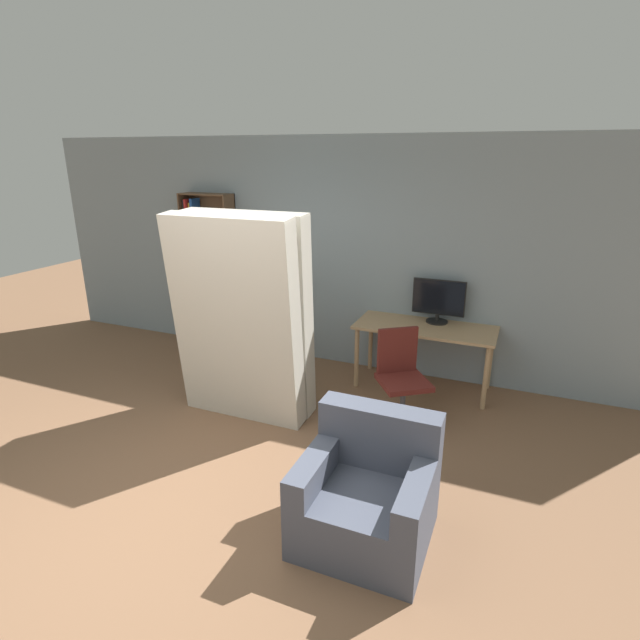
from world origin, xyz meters
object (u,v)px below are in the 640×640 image
at_px(monitor, 438,300).
at_px(armchair, 368,494).
at_px(mattress_far, 251,314).
at_px(office_chair, 401,387).
at_px(mattress_near, 236,322).
at_px(bookshelf, 208,276).

relative_size(monitor, armchair, 0.67).
bearing_deg(armchair, mattress_far, 141.47).
height_order(office_chair, mattress_near, mattress_near).
distance_m(monitor, armchair, 2.68).
xyz_separation_m(monitor, mattress_near, (-1.60, -1.56, 0.03)).
relative_size(mattress_near, armchair, 2.36).
height_order(monitor, office_chair, monitor).
relative_size(bookshelf, armchair, 2.38).
bearing_deg(monitor, armchair, -89.25).
relative_size(mattress_far, armchair, 2.36).
distance_m(office_chair, bookshelf, 3.14).
bearing_deg(mattress_near, mattress_far, 90.00).
bearing_deg(mattress_far, monitor, 39.04).
distance_m(office_chair, mattress_near, 1.69).
bearing_deg(bookshelf, monitor, -0.70).
xyz_separation_m(bookshelf, mattress_near, (1.43, -1.60, 0.05)).
bearing_deg(mattress_near, bookshelf, 131.74).
relative_size(monitor, mattress_near, 0.28).
bearing_deg(office_chair, bookshelf, 159.79).
relative_size(office_chair, mattress_far, 0.46).
bearing_deg(office_chair, mattress_far, -169.75).
xyz_separation_m(bookshelf, mattress_far, (1.43, -1.33, 0.04)).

